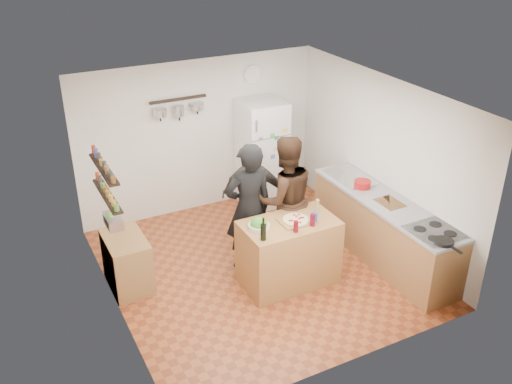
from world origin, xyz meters
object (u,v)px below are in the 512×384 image
salt_canister (314,217)px  skillet (444,242)px  red_bowl (362,184)px  wine_bottle (263,232)px  salad_bowl (259,226)px  person_center (284,199)px  fridge (262,154)px  counter_run (383,230)px  side_table (127,262)px  pepper_mill (317,208)px  prep_island (289,252)px  wall_clock (252,75)px  person_back (254,195)px  person_left (249,208)px

salt_canister → skillet: 1.62m
skillet → red_bowl: 1.70m
wine_bottle → skillet: bearing=-29.8°
salad_bowl → wine_bottle: size_ratio=1.28×
wine_bottle → salad_bowl: bearing=73.5°
salad_bowl → red_bowl: 1.90m
person_center → fridge: 1.72m
counter_run → side_table: counter_run is taller
salad_bowl → pepper_mill: 0.87m
pepper_mill → prep_island: bearing=-173.7°
salt_canister → side_table: bearing=155.8°
fridge → side_table: 3.04m
pepper_mill → counter_run: (1.05, -0.15, -0.54)m
prep_island → person_center: size_ratio=0.67×
fridge → wall_clock: wall_clock is taller
wine_bottle → person_back: (0.55, 1.33, -0.22)m
pepper_mill → red_bowl: 1.05m
red_bowl → prep_island: bearing=-164.8°
salt_canister → person_center: 0.68m
wine_bottle → side_table: (-1.44, 1.11, -0.65)m
salad_bowl → prep_island: bearing=-6.8°
salad_bowl → person_left: 0.51m
prep_island → side_table: (-1.94, 0.89, -0.09)m
counter_run → fridge: bearing=108.1°
counter_run → skillet: size_ratio=11.11×
counter_run → wall_clock: 3.22m
salad_bowl → wall_clock: size_ratio=0.91×
pepper_mill → skillet: bearing=-55.1°
salt_canister → fridge: bearing=79.1°
salt_canister → person_left: bearing=132.5°
red_bowl → fridge: 1.94m
prep_island → pepper_mill: bearing=6.3°
wine_bottle → counter_run: (2.00, 0.12, -0.57)m
prep_island → wine_bottle: wine_bottle is taller
person_back → pepper_mill: bearing=140.7°
salad_bowl → pepper_mill: bearing=0.0°
wine_bottle → person_center: 1.08m
salt_canister → counter_run: size_ratio=0.05×
salt_canister → skillet: (1.10, -1.19, -0.03)m
red_bowl → fridge: (-0.70, 1.81, -0.07)m
side_table → counter_run: bearing=-16.0°
pepper_mill → red_bowl: pepper_mill is taller
salad_bowl → side_table: bearing=151.1°
salad_bowl → person_back: (0.47, 1.06, -0.15)m
person_left → skillet: 2.53m
skillet → red_bowl: size_ratio=0.98×
prep_island → person_back: 1.16m
person_left → side_table: bearing=-7.3°
prep_island → side_table: bearing=155.4°
salad_bowl → pepper_mill: size_ratio=1.63×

